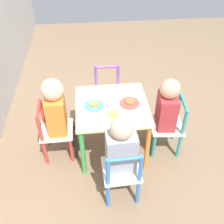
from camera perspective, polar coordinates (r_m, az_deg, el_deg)
name	(u,v)px	position (r m, az deg, el deg)	size (l,w,h in m)	color
ground_plane	(112,147)	(2.37, 0.00, -7.71)	(6.00, 6.00, 0.00)	#7F664C
kids_table	(112,112)	(2.08, 0.00, -0.09)	(0.56, 0.56, 0.49)	beige
chair_red	(54,132)	(2.20, -12.49, -4.24)	(0.26, 0.26, 0.51)	silver
chair_blue	(122,173)	(1.87, 2.11, -13.23)	(0.27, 0.27, 0.51)	silver
chair_teal	(169,127)	(2.25, 12.31, -3.12)	(0.28, 0.28, 0.51)	silver
chair_purple	(108,94)	(2.56, -0.92, 4.02)	(0.26, 0.26, 0.51)	silver
child_back	(58,112)	(2.06, -11.62, -0.11)	(0.20, 0.22, 0.75)	#38383D
child_left	(121,150)	(1.78, 1.90, -8.30)	(0.21, 0.21, 0.72)	#4C608E
child_front	(164,111)	(2.12, 11.33, 0.30)	(0.21, 0.22, 0.71)	#7A6B5B
plate_back	(94,105)	(2.02, -3.90, 1.52)	(0.16, 0.16, 0.03)	#4C9EE0
plate_left	(114,115)	(1.92, 0.42, -0.76)	(0.18, 0.18, 0.03)	white
plate_front	(130,103)	(2.05, 3.86, 2.01)	(0.16, 0.16, 0.03)	#E54C47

